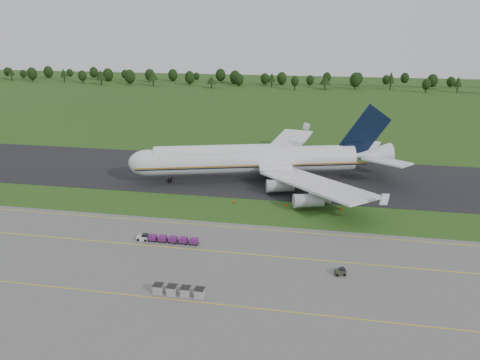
% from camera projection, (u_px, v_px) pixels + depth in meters
% --- Properties ---
extents(ground, '(600.00, 600.00, 0.00)m').
position_uv_depth(ground, '(240.00, 210.00, 114.09)').
color(ground, '#264B16').
rests_on(ground, ground).
extents(apron, '(300.00, 52.00, 0.06)m').
position_uv_depth(apron, '(206.00, 283.00, 82.43)').
color(apron, '#61615C').
rests_on(apron, ground).
extents(taxiway, '(300.00, 40.00, 0.08)m').
position_uv_depth(taxiway, '(257.00, 175.00, 140.14)').
color(taxiway, black).
rests_on(taxiway, ground).
extents(apron_markings, '(300.00, 30.20, 0.01)m').
position_uv_depth(apron_markings, '(215.00, 264.00, 88.95)').
color(apron_markings, yellow).
rests_on(apron_markings, apron).
extents(tree_line, '(529.45, 21.56, 11.81)m').
position_uv_depth(tree_line, '(308.00, 80.00, 315.63)').
color(tree_line, black).
rests_on(tree_line, ground).
extents(aircraft, '(76.82, 72.22, 21.62)m').
position_uv_depth(aircraft, '(257.00, 159.00, 134.40)').
color(aircraft, white).
rests_on(aircraft, ground).
extents(baggage_train, '(13.24, 1.40, 1.35)m').
position_uv_depth(baggage_train, '(167.00, 239.00, 97.41)').
color(baggage_train, silver).
rests_on(baggage_train, apron).
extents(utility_cart, '(2.15, 1.59, 1.06)m').
position_uv_depth(utility_cart, '(340.00, 272.00, 84.91)').
color(utility_cart, '#2C3122').
rests_on(utility_cart, apron).
extents(uld_row, '(8.84, 1.64, 1.62)m').
position_uv_depth(uld_row, '(179.00, 291.00, 78.56)').
color(uld_row, '#989898').
rests_on(uld_row, apron).
extents(edge_markers, '(27.05, 0.30, 0.60)m').
position_uv_depth(edge_markers, '(287.00, 205.00, 116.52)').
color(edge_markers, '#E63D07').
rests_on(edge_markers, ground).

